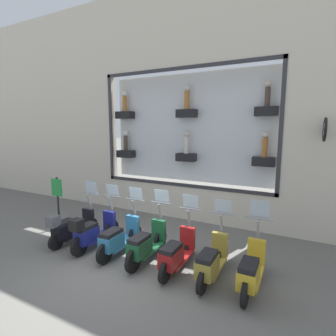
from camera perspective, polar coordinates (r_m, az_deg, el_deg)
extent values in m
plane|color=#66635E|center=(6.92, -9.32, -19.33)|extent=(120.00, 120.00, 0.00)
cube|color=beige|center=(16.61, -32.61, 10.00)|extent=(0.40, 14.84, 7.98)
cube|color=beige|center=(9.61, 3.56, -7.26)|extent=(0.40, 6.33, 1.19)
cube|color=beige|center=(9.83, 3.94, 28.83)|extent=(0.40, 6.33, 2.73)
cube|color=#2D2D33|center=(9.25, 3.29, 20.93)|extent=(0.04, 6.33, 0.12)
cube|color=#2D2D33|center=(9.26, 3.07, -3.70)|extent=(0.04, 6.33, 0.12)
cube|color=#2D2D33|center=(8.28, 23.39, 7.89)|extent=(0.04, 0.12, 4.07)
cube|color=#2D2D33|center=(10.69, -12.36, 8.45)|extent=(0.04, 0.12, 4.07)
cube|color=silver|center=(9.56, 4.56, 8.60)|extent=(0.04, 6.09, 3.83)
cube|color=black|center=(8.67, 20.70, 11.46)|extent=(0.36, 0.69, 0.28)
cylinder|color=#47382D|center=(8.71, 20.86, 14.26)|extent=(0.16, 0.16, 0.57)
sphere|color=beige|center=(8.76, 21.00, 16.80)|extent=(0.21, 0.21, 0.21)
cube|color=black|center=(9.37, 4.07, 11.75)|extent=(0.36, 0.69, 0.28)
cylinder|color=#B26B2D|center=(9.40, 4.10, 14.47)|extent=(0.17, 0.17, 0.61)
sphere|color=beige|center=(9.45, 4.13, 16.98)|extent=(0.22, 0.22, 0.22)
cube|color=black|center=(10.69, -9.34, 11.29)|extent=(0.36, 0.69, 0.28)
cylinder|color=#B26B2D|center=(10.72, -9.40, 13.60)|extent=(0.16, 0.16, 0.59)
sphere|color=white|center=(10.76, -9.46, 15.72)|extent=(0.21, 0.21, 0.21)
cube|color=black|center=(8.72, 20.15, 1.32)|extent=(0.36, 0.69, 0.28)
cylinder|color=#B26B2D|center=(8.68, 20.30, 4.19)|extent=(0.17, 0.17, 0.60)
sphere|color=beige|center=(8.66, 20.45, 6.86)|extent=(0.22, 0.22, 0.22)
cube|color=black|center=(9.41, 3.97, 2.35)|extent=(0.36, 0.69, 0.28)
cylinder|color=silver|center=(9.38, 4.00, 5.00)|extent=(0.16, 0.16, 0.59)
sphere|color=beige|center=(9.36, 4.02, 7.46)|extent=(0.21, 0.21, 0.21)
cube|color=black|center=(10.73, -9.14, 3.05)|extent=(0.36, 0.69, 0.28)
cylinder|color=#47382D|center=(10.70, -9.20, 5.35)|extent=(0.16, 0.16, 0.58)
sphere|color=white|center=(10.68, -9.25, 7.47)|extent=(0.21, 0.21, 0.21)
cylinder|color=black|center=(8.10, 30.89, 7.21)|extent=(0.35, 0.05, 0.05)
torus|color=black|center=(7.93, 30.96, 7.20)|extent=(0.64, 0.07, 0.64)
cylinder|color=white|center=(7.93, 30.96, 7.20)|extent=(0.53, 0.03, 0.53)
cylinder|color=black|center=(6.60, 18.70, -18.75)|extent=(0.49, 0.09, 0.49)
cylinder|color=black|center=(5.48, 16.42, -24.81)|extent=(0.49, 0.09, 0.49)
cube|color=gold|center=(6.04, 17.68, -21.61)|extent=(1.02, 0.38, 0.06)
cube|color=gold|center=(5.61, 17.10, -21.61)|extent=(0.61, 0.35, 0.36)
cube|color=black|center=(5.50, 17.21, -19.53)|extent=(0.58, 0.31, 0.10)
cube|color=gold|center=(6.37, 18.68, -16.81)|extent=(0.12, 0.37, 0.56)
cylinder|color=gray|center=(6.24, 19.01, -12.45)|extent=(0.20, 0.06, 0.45)
cylinder|color=gray|center=(6.24, 19.21, -10.39)|extent=(0.04, 0.61, 0.04)
cube|color=silver|center=(6.21, 19.36, -8.44)|extent=(0.10, 0.42, 0.41)
cylinder|color=black|center=(6.76, 11.44, -17.89)|extent=(0.46, 0.09, 0.46)
cylinder|color=black|center=(5.65, 7.40, -23.53)|extent=(0.46, 0.09, 0.46)
cube|color=olive|center=(6.20, 9.64, -20.56)|extent=(1.02, 0.38, 0.06)
cube|color=olive|center=(5.79, 8.49, -20.44)|extent=(0.61, 0.35, 0.36)
cube|color=black|center=(5.68, 8.55, -18.41)|extent=(0.58, 0.31, 0.10)
cube|color=olive|center=(6.53, 11.22, -15.99)|extent=(0.12, 0.37, 0.56)
cylinder|color=gray|center=(6.40, 11.53, -11.72)|extent=(0.20, 0.06, 0.45)
cylinder|color=gray|center=(6.39, 11.76, -9.72)|extent=(0.04, 0.61, 0.04)
cube|color=silver|center=(6.38, 11.91, -8.14)|extent=(0.09, 0.42, 0.34)
cylinder|color=black|center=(7.00, 4.65, -16.78)|extent=(0.46, 0.09, 0.46)
cylinder|color=black|center=(5.93, -0.69, -21.78)|extent=(0.46, 0.09, 0.46)
cube|color=maroon|center=(6.46, 2.24, -19.18)|extent=(1.02, 0.38, 0.06)
cube|color=maroon|center=(6.07, 0.67, -18.92)|extent=(0.61, 0.35, 0.36)
cube|color=black|center=(5.96, 0.68, -16.96)|extent=(0.58, 0.31, 0.10)
cube|color=maroon|center=(6.77, 4.27, -14.91)|extent=(0.12, 0.37, 0.56)
cylinder|color=gray|center=(6.65, 4.56, -10.79)|extent=(0.20, 0.06, 0.45)
cylinder|color=gray|center=(6.65, 4.82, -8.87)|extent=(0.04, 0.60, 0.04)
cube|color=silver|center=(6.63, 4.97, -7.27)|extent=(0.09, 0.42, 0.36)
cylinder|color=black|center=(7.27, -1.70, -15.30)|extent=(0.56, 0.09, 0.56)
cylinder|color=black|center=(6.32, -7.54, -19.31)|extent=(0.56, 0.09, 0.56)
cube|color=#19512D|center=(6.79, -4.38, -17.29)|extent=(1.02, 0.39, 0.06)
cube|color=#19512D|center=(6.42, -6.23, -16.87)|extent=(0.61, 0.35, 0.36)
cube|color=black|center=(6.32, -6.27, -14.99)|extent=(0.58, 0.31, 0.10)
cube|color=#19512D|center=(7.09, -2.04, -13.36)|extent=(0.12, 0.37, 0.56)
cylinder|color=gray|center=(6.98, -1.78, -9.41)|extent=(0.20, 0.06, 0.45)
cylinder|color=gray|center=(6.97, -1.51, -7.58)|extent=(0.04, 0.60, 0.04)
cube|color=silver|center=(6.96, -1.36, -6.12)|extent=(0.09, 0.42, 0.34)
cylinder|color=black|center=(7.69, -7.20, -14.13)|extent=(0.52, 0.09, 0.52)
cylinder|color=black|center=(6.77, -13.64, -17.63)|extent=(0.52, 0.09, 0.52)
cube|color=teal|center=(7.23, -10.18, -15.89)|extent=(1.02, 0.39, 0.06)
cube|color=teal|center=(6.87, -12.19, -15.36)|extent=(0.61, 0.35, 0.36)
cube|color=black|center=(6.78, -12.26, -13.59)|extent=(0.58, 0.31, 0.10)
cube|color=teal|center=(7.51, -7.67, -12.28)|extent=(0.12, 0.37, 0.56)
cylinder|color=gray|center=(7.40, -7.44, -8.55)|extent=(0.20, 0.06, 0.45)
cylinder|color=gray|center=(7.39, -7.17, -6.83)|extent=(0.04, 0.60, 0.04)
cube|color=silver|center=(7.38, -7.02, -5.48)|extent=(0.09, 0.42, 0.34)
cylinder|color=black|center=(8.15, -12.13, -12.87)|extent=(0.53, 0.09, 0.53)
cylinder|color=black|center=(7.30, -18.72, -15.82)|extent=(0.53, 0.09, 0.53)
cube|color=navy|center=(7.72, -15.22, -14.37)|extent=(1.02, 0.38, 0.06)
cube|color=navy|center=(7.39, -17.29, -13.77)|extent=(0.61, 0.35, 0.36)
cube|color=black|center=(7.31, -17.38, -12.10)|extent=(0.58, 0.31, 0.10)
cube|color=navy|center=(7.98, -12.63, -11.09)|extent=(0.12, 0.37, 0.56)
cylinder|color=gray|center=(7.88, -12.43, -7.57)|extent=(0.20, 0.06, 0.45)
cylinder|color=gray|center=(7.88, -12.16, -5.95)|extent=(0.04, 0.60, 0.04)
cube|color=silver|center=(7.87, -12.01, -4.72)|extent=(0.08, 0.42, 0.33)
cube|color=black|center=(7.05, -19.28, -11.60)|extent=(0.28, 0.28, 0.28)
cylinder|color=black|center=(8.71, -16.28, -11.89)|extent=(0.45, 0.09, 0.45)
cylinder|color=black|center=(7.87, -23.21, -14.54)|extent=(0.45, 0.09, 0.45)
cube|color=black|center=(8.28, -19.55, -13.25)|extent=(1.02, 0.38, 0.06)
cube|color=black|center=(7.97, -21.63, -12.61)|extent=(0.61, 0.35, 0.36)
cube|color=black|center=(7.89, -21.72, -11.05)|extent=(0.58, 0.31, 0.10)
cube|color=black|center=(8.52, -16.96, -10.25)|extent=(0.12, 0.37, 0.56)
cylinder|color=gray|center=(8.43, -16.78, -6.94)|extent=(0.20, 0.06, 0.45)
cylinder|color=gray|center=(8.42, -16.52, -5.44)|extent=(0.04, 0.61, 0.04)
cube|color=silver|center=(8.40, -16.39, -4.06)|extent=(0.10, 0.42, 0.39)
cube|color=#4C4C51|center=(7.64, -23.75, -10.57)|extent=(0.28, 0.28, 0.28)
cylinder|color=#232326|center=(9.46, -22.49, -11.91)|extent=(0.36, 0.36, 0.02)
cylinder|color=#232326|center=(9.21, -22.80, -7.05)|extent=(0.07, 0.07, 1.69)
cube|color=#1E8438|center=(9.07, -23.09, -3.93)|extent=(0.03, 0.45, 0.55)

